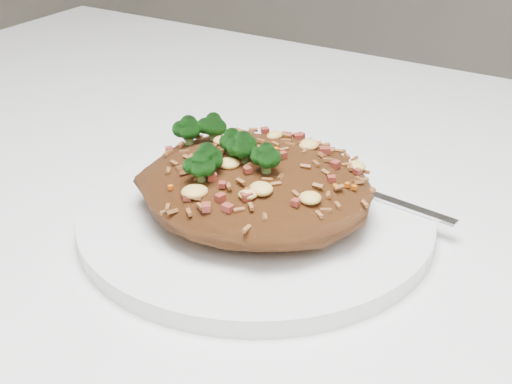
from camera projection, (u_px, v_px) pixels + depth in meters
The scene contains 4 objects.
dining_table at pixel (283, 296), 0.62m from camera, with size 1.20×0.80×0.75m.
plate at pixel (256, 217), 0.54m from camera, with size 0.27×0.27×0.01m, color white.
fried_rice at pixel (254, 175), 0.52m from camera, with size 0.18×0.16×0.07m.
fork at pixel (369, 193), 0.56m from camera, with size 0.16×0.04×0.00m.
Camera 1 is at (0.24, -0.44, 1.03)m, focal length 50.00 mm.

